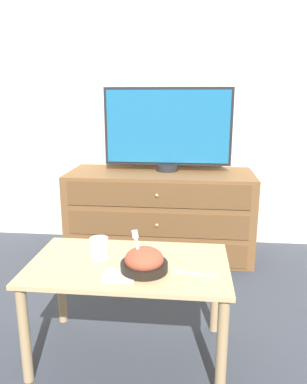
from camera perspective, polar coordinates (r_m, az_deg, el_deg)
ground_plane at (r=3.20m, az=0.61°, el=-7.07°), size 12.00×12.00×0.00m
wall_back at (r=3.01m, az=0.72°, el=16.82°), size 12.00×0.05×2.60m
dresser at (r=2.82m, az=1.03°, el=-3.29°), size 1.35×0.54×0.63m
tv at (r=2.75m, az=2.18°, el=9.64°), size 0.93×0.16×0.60m
coffee_table at (r=1.72m, az=-3.75°, el=-12.89°), size 0.88×0.51×0.46m
takeout_bowl at (r=1.59m, az=-1.44°, el=-10.60°), size 0.20×0.20×0.17m
drink_cup at (r=1.72m, az=-8.26°, el=-8.67°), size 0.08×0.08×0.10m
napkin at (r=1.57m, az=-5.28°, el=-12.58°), size 0.14×0.14×0.00m
knife at (r=1.59m, az=6.24°, el=-12.24°), size 0.19×0.04×0.01m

